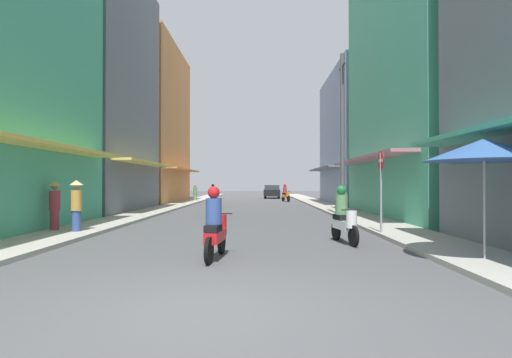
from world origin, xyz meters
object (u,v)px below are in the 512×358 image
at_px(motorbike_black, 216,207).
at_px(pedestrian_midway, 76,204).
at_px(pedestrian_far, 195,193).
at_px(utility_pole, 342,134).
at_px(motorbike_red, 215,227).
at_px(motorbike_orange, 286,194).
at_px(street_sign_no_entry, 381,181).
at_px(pedestrian_crossing, 55,204).
at_px(vendor_umbrella, 484,150).
at_px(motorbike_white, 344,218).
at_px(motorbike_green, 213,194).
at_px(parked_car, 272,191).

height_order(motorbike_black, pedestrian_midway, pedestrian_midway).
relative_size(pedestrian_far, utility_pole, 0.20).
relative_size(motorbike_black, motorbike_red, 1.00).
relative_size(motorbike_red, motorbike_orange, 1.04).
bearing_deg(pedestrian_far, street_sign_no_entry, -67.62).
height_order(pedestrian_crossing, pedestrian_far, pedestrian_crossing).
height_order(motorbike_red, motorbike_orange, same).
relative_size(pedestrian_crossing, vendor_umbrella, 0.68).
xyz_separation_m(motorbike_white, pedestrian_midway, (-8.14, 1.67, 0.28)).
distance_m(vendor_umbrella, utility_pole, 10.82).
xyz_separation_m(motorbike_white, pedestrian_far, (-8.08, 24.73, 0.07)).
xyz_separation_m(motorbike_green, pedestrian_crossing, (-2.73, -20.78, 0.27)).
xyz_separation_m(motorbike_orange, parked_car, (-0.97, 8.32, 0.04)).
bearing_deg(pedestrian_far, motorbike_red, -79.92).
height_order(motorbike_red, vendor_umbrella, vendor_umbrella).
bearing_deg(pedestrian_midway, motorbike_black, 58.84).
distance_m(motorbike_black, utility_pole, 6.89).
distance_m(motorbike_green, motorbike_orange, 6.64).
bearing_deg(street_sign_no_entry, motorbike_orange, 93.61).
relative_size(parked_car, vendor_umbrella, 1.63).
height_order(parked_car, street_sign_no_entry, street_sign_no_entry).
relative_size(motorbike_white, pedestrian_midway, 1.03).
distance_m(motorbike_red, pedestrian_far, 27.50).
height_order(motorbike_black, parked_car, parked_car).
height_order(motorbike_white, parked_car, motorbike_white).
xyz_separation_m(pedestrian_crossing, street_sign_no_entry, (10.50, -0.52, 0.75)).
bearing_deg(motorbike_white, motorbike_red, -144.31).
bearing_deg(motorbike_green, vendor_umbrella, -71.60).
distance_m(motorbike_white, vendor_umbrella, 3.98).
relative_size(motorbike_orange, street_sign_no_entry, 0.66).
bearing_deg(pedestrian_crossing, pedestrian_far, 87.61).
bearing_deg(motorbike_orange, pedestrian_crossing, -111.53).
height_order(motorbike_red, pedestrian_midway, pedestrian_midway).
height_order(motorbike_white, utility_pole, utility_pole).
bearing_deg(parked_car, motorbike_orange, -83.36).
height_order(motorbike_orange, parked_car, motorbike_orange).
relative_size(motorbike_white, pedestrian_crossing, 1.04).
xyz_separation_m(motorbike_red, parked_car, (2.30, 35.59, 0.04)).
bearing_deg(utility_pole, motorbike_red, -115.48).
bearing_deg(pedestrian_midway, pedestrian_crossing, 157.13).
height_order(motorbike_orange, pedestrian_midway, pedestrian_midway).
bearing_deg(pedestrian_midway, motorbike_green, 85.00).
height_order(motorbike_red, street_sign_no_entry, street_sign_no_entry).
bearing_deg(motorbike_red, vendor_umbrella, -5.29).
distance_m(motorbike_red, pedestrian_crossing, 7.25).
bearing_deg(street_sign_no_entry, utility_pole, 89.09).
bearing_deg(utility_pole, motorbike_green, 117.68).
bearing_deg(motorbike_white, street_sign_no_entry, 45.89).
distance_m(pedestrian_crossing, utility_pole, 12.44).
xyz_separation_m(motorbike_black, pedestrian_midway, (-3.76, -6.21, 0.48)).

